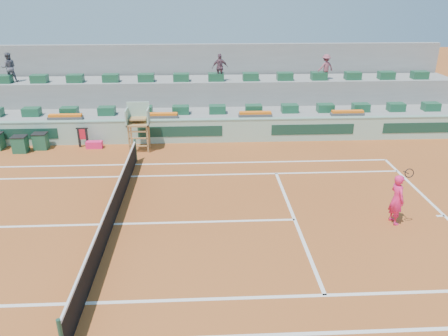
{
  "coord_description": "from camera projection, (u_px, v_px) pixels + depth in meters",
  "views": [
    {
      "loc": [
        3.2,
        -13.47,
        7.75
      ],
      "look_at": [
        4.0,
        2.5,
        1.0
      ],
      "focal_mm": 35.0,
      "sensor_mm": 36.0,
      "label": 1
    }
  ],
  "objects": [
    {
      "name": "drink_cooler_b",
      "position": [
        20.0,
        144.0,
        21.65
      ],
      "size": [
        0.7,
        0.61,
        0.84
      ],
      "color": "#1A4E35",
      "rests_on": "ground"
    },
    {
      "name": "seat_row_upper",
      "position": [
        146.0,
        78.0,
        24.93
      ],
      "size": [
        32.9,
        0.6,
        0.44
      ],
      "color": "#1A4F32",
      "rests_on": "seating_tier_upper"
    },
    {
      "name": "ground",
      "position": [
        114.0,
        224.0,
        15.26
      ],
      "size": [
        90.0,
        90.0,
        0.0
      ],
      "primitive_type": "plane",
      "color": "#96481D",
      "rests_on": "ground"
    },
    {
      "name": "court_lines",
      "position": [
        114.0,
        224.0,
        15.26
      ],
      "size": [
        23.89,
        11.09,
        0.01
      ],
      "color": "white",
      "rests_on": "ground"
    },
    {
      "name": "seating_tier_lower",
      "position": [
        147.0,
        120.0,
        24.87
      ],
      "size": [
        36.0,
        4.0,
        1.2
      ],
      "primitive_type": "cube",
      "color": "gray",
      "rests_on": "ground"
    },
    {
      "name": "spectator_mid",
      "position": [
        220.0,
        68.0,
        24.78
      ],
      "size": [
        0.95,
        0.49,
        1.55
      ],
      "primitive_type": "imported",
      "rotation": [
        0.0,
        0.0,
        3.27
      ],
      "color": "#684554",
      "rests_on": "seating_tier_upper"
    },
    {
      "name": "advertising_hoarding",
      "position": [
        143.0,
        131.0,
        22.83
      ],
      "size": [
        36.0,
        0.34,
        1.26
      ],
      "color": "#96BDA8",
      "rests_on": "ground"
    },
    {
      "name": "seat_row_lower",
      "position": [
        144.0,
        110.0,
        23.72
      ],
      "size": [
        32.9,
        0.6,
        0.44
      ],
      "color": "#1A4F32",
      "rests_on": "seating_tier_lower"
    },
    {
      "name": "stadium_back_wall",
      "position": [
        151.0,
        81.0,
        27.19
      ],
      "size": [
        36.0,
        0.4,
        4.4
      ],
      "primitive_type": "cube",
      "color": "gray",
      "rests_on": "ground"
    },
    {
      "name": "seating_tier_upper",
      "position": [
        149.0,
        101.0,
        26.07
      ],
      "size": [
        36.0,
        2.4,
        2.6
      ],
      "primitive_type": "cube",
      "color": "gray",
      "rests_on": "ground"
    },
    {
      "name": "tennis_player",
      "position": [
        397.0,
        199.0,
        15.03
      ],
      "size": [
        0.54,
        0.93,
        2.28
      ],
      "color": "#FE216A",
      "rests_on": "ground"
    },
    {
      "name": "player_bag",
      "position": [
        94.0,
        145.0,
        22.29
      ],
      "size": [
        0.81,
        0.36,
        0.36
      ],
      "primitive_type": "cube",
      "color": "#FE216A",
      "rests_on": "ground"
    },
    {
      "name": "drink_cooler_a",
      "position": [
        41.0,
        141.0,
        22.08
      ],
      "size": [
        0.7,
        0.6,
        0.84
      ],
      "color": "#1A4E35",
      "rests_on": "ground"
    },
    {
      "name": "tennis_net",
      "position": [
        112.0,
        211.0,
        15.05
      ],
      "size": [
        0.1,
        11.97,
        1.1
      ],
      "color": "black",
      "rests_on": "ground"
    },
    {
      "name": "spectator_left",
      "position": [
        9.0,
        67.0,
        24.56
      ],
      "size": [
        0.97,
        0.87,
        1.65
      ],
      "primitive_type": "imported",
      "rotation": [
        0.0,
        0.0,
        3.51
      ],
      "color": "#4F505D",
      "rests_on": "seating_tier_upper"
    },
    {
      "name": "flower_planters",
      "position": [
        114.0,
        116.0,
        22.95
      ],
      "size": [
        26.8,
        0.36,
        0.28
      ],
      "color": "#4E4E4E",
      "rests_on": "seating_tier_lower"
    },
    {
      "name": "towel_rack",
      "position": [
        83.0,
        136.0,
        22.27
      ],
      "size": [
        0.6,
        0.1,
        1.03
      ],
      "color": "black",
      "rests_on": "ground"
    },
    {
      "name": "spectator_right",
      "position": [
        326.0,
        67.0,
        25.21
      ],
      "size": [
        1.06,
        0.79,
        1.46
      ],
      "primitive_type": "imported",
      "rotation": [
        0.0,
        0.0,
        3.44
      ],
      "color": "#8E4756",
      "rests_on": "seating_tier_upper"
    },
    {
      "name": "umpire_chair",
      "position": [
        138.0,
        120.0,
        21.56
      ],
      "size": [
        1.1,
        0.9,
        2.4
      ],
      "color": "olive",
      "rests_on": "ground"
    }
  ]
}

